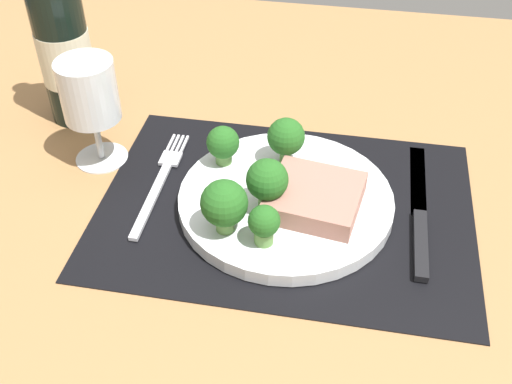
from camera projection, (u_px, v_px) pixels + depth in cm
name	position (u px, v px, depth cm)	size (l,w,h in cm)	color
ground_plane	(285.00, 217.00, 71.60)	(140.00, 110.00, 3.00)	#996D42
placemat	(285.00, 207.00, 70.52)	(41.92, 30.55, 0.30)	black
plate	(286.00, 201.00, 69.90)	(24.07, 24.07, 1.60)	silver
steak	(315.00, 197.00, 67.34)	(9.68, 9.30, 2.36)	#9E6B5B
broccoli_near_fork	(264.00, 223.00, 62.11)	(3.30, 3.30, 4.59)	#5B8942
broccoli_front_edge	(286.00, 137.00, 71.70)	(4.40, 4.40, 5.86)	#5B8942
broccoli_center	(267.00, 181.00, 65.52)	(4.55, 4.55, 6.14)	#5B8942
broccoli_back_left	(224.00, 204.00, 62.95)	(4.93, 4.93, 6.13)	#5B8942
broccoli_near_steak	(223.00, 143.00, 72.18)	(3.87, 3.87, 4.82)	#5B8942
fork	(160.00, 181.00, 73.37)	(2.40, 19.20, 0.50)	silver
knife	(420.00, 217.00, 68.61)	(1.80, 23.00, 0.80)	black
wine_bottle	(64.00, 46.00, 78.31)	(6.73, 6.73, 27.80)	black
wine_glass	(90.00, 97.00, 71.79)	(6.67, 6.67, 13.46)	silver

